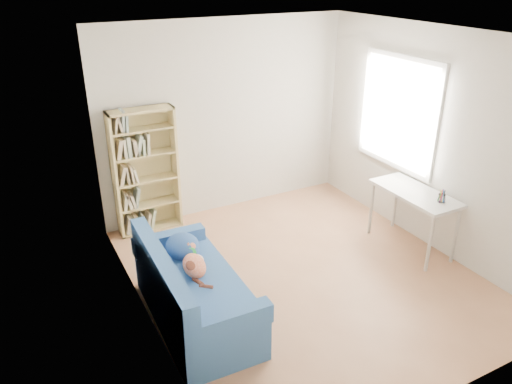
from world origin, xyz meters
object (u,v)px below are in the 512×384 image
sofa (192,292)px  pen_cup (442,197)px  bookshelf (146,176)px  desk (415,198)px

sofa → pen_cup: bearing=-4.5°
bookshelf → pen_cup: (2.73, -2.29, 0.06)m
sofa → desk: sofa is taller
sofa → bookshelf: 2.05m
bookshelf → desk: bookshelf is taller
sofa → bookshelf: size_ratio=1.03×
sofa → pen_cup: pen_cup is taller
pen_cup → sofa: bearing=174.1°
desk → bookshelf: bearing=143.9°
bookshelf → pen_cup: bearing=-40.0°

